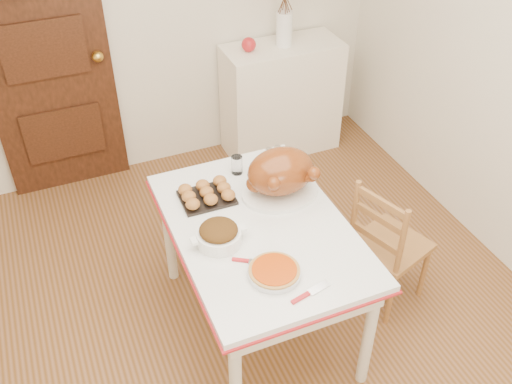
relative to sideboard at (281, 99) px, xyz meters
name	(u,v)px	position (x,y,z in m)	size (l,w,h in m)	color
floor	(255,343)	(-0.97, -1.78, -0.45)	(3.50, 4.00, 0.00)	brown
wall_back	(143,8)	(-0.97, 0.22, 0.80)	(3.50, 0.00, 2.50)	beige
door_back	(45,57)	(-1.67, 0.19, 0.58)	(0.85, 0.06, 2.06)	black
sideboard	(281,99)	(0.00, 0.00, 0.00)	(0.90, 0.40, 0.90)	white
kitchen_table	(260,277)	(-0.89, -1.65, -0.07)	(0.88, 1.28, 0.76)	white
chair_oak	(391,242)	(-0.10, -1.73, -0.02)	(0.38, 0.38, 0.86)	#98592C
berry_vase	(285,11)	(0.01, 0.00, 0.72)	(0.27, 0.27, 0.53)	white
apple	(249,45)	(-0.28, 0.00, 0.51)	(0.11, 0.11, 0.11)	#B21A1F
turkey_platter	(281,174)	(-0.69, -1.46, 0.45)	(0.43, 0.34, 0.27)	maroon
pumpkin_pie	(274,271)	(-0.96, -2.00, 0.34)	(0.25, 0.25, 0.05)	#B03402
stuffing_dish	(219,234)	(-1.13, -1.69, 0.37)	(0.28, 0.22, 0.11)	#4D2B0C
rolls_tray	(207,193)	(-1.07, -1.35, 0.35)	(0.28, 0.22, 0.08)	#A86B2E
pie_server	(310,292)	(-0.86, -2.16, 0.32)	(0.21, 0.06, 0.01)	silver
carving_knife	(256,262)	(-1.01, -1.89, 0.32)	(0.23, 0.05, 0.01)	silver
drinking_glass	(237,165)	(-0.83, -1.19, 0.37)	(0.06, 0.06, 0.11)	white
shaker_pair	(273,154)	(-0.59, -1.15, 0.36)	(0.09, 0.04, 0.09)	white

